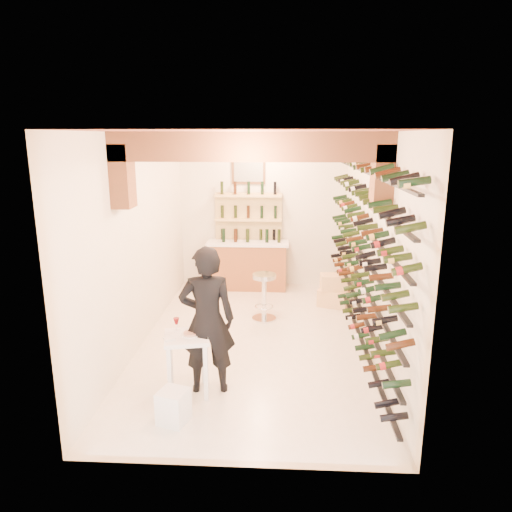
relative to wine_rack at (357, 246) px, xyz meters
The scene contains 11 objects.
ground 2.18m from the wine_rack, behind, with size 6.00×6.00×0.00m, color silver.
room_shell 1.70m from the wine_rack, behind, with size 3.52×6.02×3.21m.
wine_rack is the anchor object (origin of this frame).
back_counter 3.38m from the wine_rack, 124.66° to the left, with size 1.70×0.62×1.29m.
back_shelving 3.44m from the wine_rack, 122.37° to the left, with size 1.40×0.31×2.73m.
tasting_table 2.95m from the wine_rack, 144.39° to the right, with size 0.63×0.63×0.94m.
white_stool 3.52m from the wine_rack, 135.55° to the right, with size 0.31×0.31×0.38m, color white.
person 2.63m from the wine_rack, 142.74° to the right, with size 0.69×0.45×1.88m, color black.
chrome_barstool 1.98m from the wine_rack, 148.28° to the left, with size 0.43×0.43×0.83m.
crate_lower 2.15m from the wine_rack, 94.56° to the left, with size 0.55×0.38×0.33m, color #E5B87E.
crate_upper 1.97m from the wine_rack, 94.56° to the left, with size 0.50×0.34×0.29m, color #E5B87E.
Camera 1 is at (0.40, -6.98, 3.14)m, focal length 33.28 mm.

